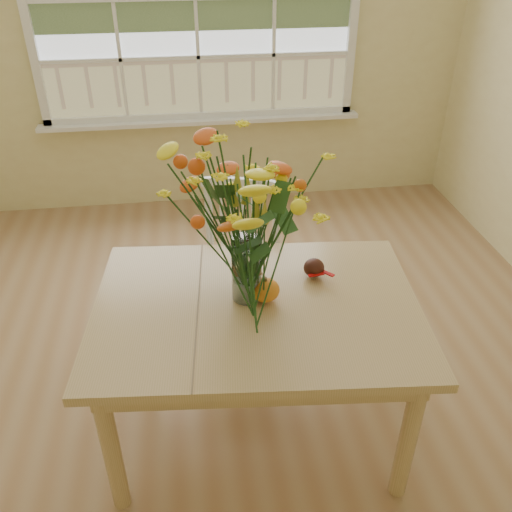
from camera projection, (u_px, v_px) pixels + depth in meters
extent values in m
cube|color=#A0764D|center=(235.00, 402.00, 2.67)|extent=(4.00, 4.50, 0.01)
cube|color=beige|center=(196.00, 27.00, 3.82)|extent=(4.00, 0.02, 2.70)
cube|color=white|center=(202.00, 121.00, 4.12)|extent=(2.42, 0.12, 0.03)
cube|color=tan|center=(257.00, 308.00, 2.19)|extent=(1.40, 1.06, 0.04)
cube|color=tan|center=(257.00, 322.00, 2.23)|extent=(1.27, 0.93, 0.10)
cylinder|color=tan|center=(111.00, 449.00, 2.04)|extent=(0.07, 0.07, 0.66)
cylinder|color=tan|center=(139.00, 320.00, 2.68)|extent=(0.07, 0.07, 0.66)
cylinder|color=tan|center=(408.00, 437.00, 2.09)|extent=(0.07, 0.07, 0.66)
cylinder|color=tan|center=(366.00, 313.00, 2.73)|extent=(0.07, 0.07, 0.66)
cube|color=white|center=(238.00, 276.00, 2.85)|extent=(0.51, 0.49, 0.05)
cube|color=white|center=(243.00, 223.00, 2.85)|extent=(0.41, 0.15, 0.47)
cylinder|color=white|center=(204.00, 324.00, 2.86)|extent=(0.03, 0.03, 0.40)
cylinder|color=white|center=(216.00, 291.00, 3.11)|extent=(0.03, 0.03, 0.40)
cylinder|color=white|center=(264.00, 329.00, 2.82)|extent=(0.03, 0.03, 0.40)
cylinder|color=white|center=(271.00, 295.00, 3.07)|extent=(0.03, 0.03, 0.40)
cylinder|color=white|center=(247.00, 269.00, 2.15)|extent=(0.12, 0.12, 0.27)
ellipsoid|color=orange|center=(265.00, 291.00, 2.18)|extent=(0.12, 0.12, 0.09)
cylinder|color=#CCB78C|center=(252.00, 286.00, 2.28)|extent=(0.06, 0.06, 0.01)
ellipsoid|color=brown|center=(252.00, 279.00, 2.26)|extent=(0.09, 0.07, 0.06)
ellipsoid|color=#38160F|center=(314.00, 269.00, 2.33)|extent=(0.09, 0.09, 0.08)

